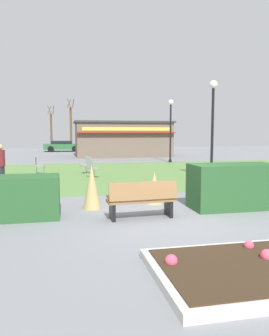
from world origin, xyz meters
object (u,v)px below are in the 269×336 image
Objects in this scene: park_bench at (142,200)px; cafe_chair_center at (92,167)px; parked_car_west_slot at (63,146)px; lamppost_mid at (213,118)px; tree_right_bg at (51,130)px; person_strolling at (1,166)px; food_kiosk at (122,139)px; cafe_chair_west at (38,164)px; lamppost_far at (171,123)px; tree_left_bg at (71,127)px; trash_bin at (32,200)px; cafe_chair_east at (87,164)px.

cafe_chair_center is (-0.58, 7.66, 0.05)m from park_bench.
lamppost_mid is at bearing -74.85° from parked_car_west_slot.
lamppost_mid is 33.22m from tree_right_bg.
person_strolling is (-4.23, 5.54, 0.38)m from park_bench.
food_kiosk is at bearing 94.91° from lamppost_mid.
food_kiosk is 10.26m from parked_car_west_slot.
park_bench is 10.24m from cafe_chair_west.
food_kiosk is 13.71m from cafe_chair_west.
lamppost_far is at bearing -72.11° from food_kiosk.
cafe_chair_center is 0.14× the size of tree_left_bg.
parked_car_west_slot reaches higher than trash_bin.
park_bench is 7.99m from lamppost_mid.
park_bench is at bearing -86.34° from parked_car_west_slot.
trash_bin is (-2.68, 0.72, -0.05)m from park_bench.
lamppost_far is at bearing 84.10° from lamppost_mid.
food_kiosk is at bearing 61.65° from cafe_chair_west.
park_bench is at bearing -85.72° from cafe_chair_east.
food_kiosk is 14.67m from cafe_chair_center.
cafe_chair_east is 25.66m from tree_left_bg.
tree_right_bg is at bearing 110.97° from lamppost_far.
food_kiosk is at bearing 81.33° from park_bench.
cafe_chair_east is 0.21× the size of parked_car_west_slot.
food_kiosk reaches higher than person_strolling.
cafe_chair_center is at bearing -130.77° from lamppost_far.
person_strolling is (-7.54, -16.22, -0.70)m from food_kiosk.
trash_bin is 0.97× the size of cafe_chair_west.
parked_car_west_slot is at bearing 115.57° from lamppost_far.
person_strolling is at bearing -95.20° from parked_car_west_slot.
lamppost_mid is 4.96× the size of cafe_chair_west.
cafe_chair_west is 1.00× the size of cafe_chair_east.
tree_right_bg is (-3.43, 38.28, 1.99)m from park_bench.
park_bench reaches higher than cafe_chair_east.
parked_car_west_slot reaches higher than cafe_chair_east.
cafe_chair_west is (-3.18, 9.73, 0.05)m from park_bench.
lamppost_far is 0.70× the size of tree_left_bg.
lamppost_far reaches higher than cafe_chair_east.
parked_car_west_slot is at bearing 86.63° from cafe_chair_west.
cafe_chair_center is 27.43m from tree_left_bg.
tree_left_bg is at bearing -128.77° from person_strolling.
cafe_chair_center is (-6.15, -7.13, -2.24)m from lamppost_far.
trash_bin is 5.08m from person_strolling.
lamppost_mid reaches higher than trash_bin.
cafe_chair_east is at bearing 77.27° from trash_bin.
lamppost_far is at bearing -168.98° from person_strolling.
lamppost_mid is 9.38m from trash_bin.
cafe_chair_west and cafe_chair_east have the same top height.
person_strolling is 25.08m from parked_car_west_slot.
person_strolling is (-9.79, -9.25, -1.91)m from lamppost_far.
park_bench is 0.20× the size of food_kiosk.
lamppost_far is 4.96× the size of cafe_chair_east.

